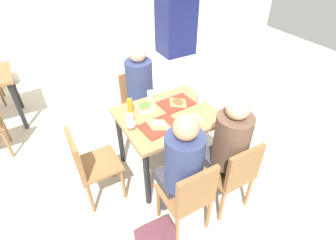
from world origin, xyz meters
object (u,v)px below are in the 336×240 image
(chair_near_left, at_px, (189,195))
(person_far_side, at_px, (141,87))
(main_table, at_px, (168,123))
(plastic_cup_c, at_px, (130,119))
(pizza_slice_c, at_px, (145,105))
(paper_plate_near_edge, at_px, (192,121))
(pizza_slice_d, at_px, (191,120))
(paper_plate_center, at_px, (146,107))
(plastic_cup_a, at_px, (150,95))
(foil_bundle, at_px, (131,124))
(pizza_slice_a, at_px, (159,124))
(chair_left_end, at_px, (89,163))
(tray_red_far, at_px, (176,103))
(tray_red_near, at_px, (160,126))
(chair_near_right, at_px, (234,173))
(chair_far_side, at_px, (138,99))
(person_in_brown_jacket, at_px, (228,144))
(condiment_bottle, at_px, (130,106))
(handbag, at_px, (155,239))
(plastic_cup_b, at_px, (189,128))
(person_in_red, at_px, (181,164))
(soda_can, at_px, (200,97))
(drink_fridge, at_px, (176,7))
(pizza_slice_b, at_px, (178,102))

(chair_near_left, relative_size, person_far_side, 0.68)
(main_table, relative_size, plastic_cup_c, 9.89)
(pizza_slice_c, bearing_deg, paper_plate_near_edge, -57.80)
(chair_near_left, relative_size, pizza_slice_d, 3.30)
(paper_plate_center, xyz_separation_m, plastic_cup_a, (0.12, 0.12, 0.05))
(foil_bundle, bearing_deg, pizza_slice_a, -22.74)
(chair_left_end, height_order, tray_red_far, chair_left_end)
(tray_red_near, height_order, pizza_slice_a, pizza_slice_a)
(paper_plate_near_edge, distance_m, plastic_cup_a, 0.60)
(chair_near_right, bearing_deg, paper_plate_center, 111.30)
(plastic_cup_c, bearing_deg, pizza_slice_c, 36.45)
(person_far_side, bearing_deg, paper_plate_near_edge, -80.37)
(chair_far_side, distance_m, person_in_brown_jacket, 1.48)
(condiment_bottle, bearing_deg, plastic_cup_c, -114.49)
(tray_red_far, distance_m, handbag, 1.36)
(chair_near_left, bearing_deg, person_in_brown_jacket, 15.83)
(chair_far_side, bearing_deg, plastic_cup_b, -88.75)
(person_far_side, xyz_separation_m, pizza_slice_a, (-0.18, -0.77, 0.04))
(person_in_red, xyz_separation_m, soda_can, (0.67, 0.67, 0.07))
(person_in_brown_jacket, xyz_separation_m, plastic_cup_c, (-0.64, 0.71, 0.06))
(person_in_brown_jacket, xyz_separation_m, condiment_bottle, (-0.57, 0.87, 0.09))
(chair_left_end, distance_m, person_in_red, 0.94)
(main_table, bearing_deg, plastic_cup_b, -85.91)
(person_in_red, bearing_deg, chair_far_side, 80.26)
(person_in_brown_jacket, distance_m, foil_bundle, 0.92)
(chair_near_left, xyz_separation_m, person_in_brown_jacket, (0.49, 0.14, 0.25))
(chair_left_end, xyz_separation_m, pizza_slice_c, (0.73, 0.24, 0.27))
(plastic_cup_c, relative_size, foil_bundle, 1.00)
(handbag, bearing_deg, plastic_cup_c, 76.92)
(person_far_side, xyz_separation_m, pizza_slice_c, (-0.15, -0.41, 0.03))
(condiment_bottle, relative_size, handbag, 0.50)
(chair_near_right, distance_m, drink_fridge, 4.00)
(person_in_brown_jacket, height_order, condiment_bottle, person_in_brown_jacket)
(pizza_slice_a, height_order, pizza_slice_b, same)
(chair_left_end, height_order, plastic_cup_b, plastic_cup_b)
(soda_can, relative_size, handbag, 0.38)
(paper_plate_center, xyz_separation_m, drink_fridge, (1.99, 2.63, 0.19))
(plastic_cup_b, bearing_deg, plastic_cup_c, 135.92)
(chair_left_end, xyz_separation_m, soda_can, (1.30, 0.02, 0.32))
(chair_left_end, distance_m, condiment_bottle, 0.69)
(main_table, xyz_separation_m, person_in_red, (-0.25, -0.65, 0.10))
(tray_red_far, height_order, plastic_cup_b, plastic_cup_b)
(condiment_bottle, xyz_separation_m, foil_bundle, (-0.10, -0.24, -0.03))
(drink_fridge, bearing_deg, foil_bundle, -128.22)
(person_far_side, relative_size, paper_plate_near_edge, 5.76)
(main_table, height_order, condiment_bottle, condiment_bottle)
(tray_red_far, bearing_deg, chair_near_left, -114.73)
(plastic_cup_b, xyz_separation_m, condiment_bottle, (-0.35, 0.57, 0.03))
(pizza_slice_c, relative_size, plastic_cup_c, 2.65)
(chair_near_right, relative_size, chair_left_end, 1.00)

